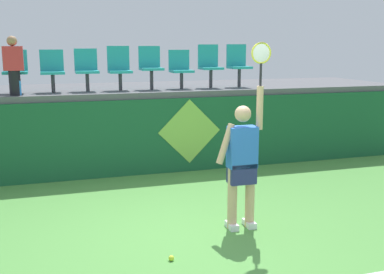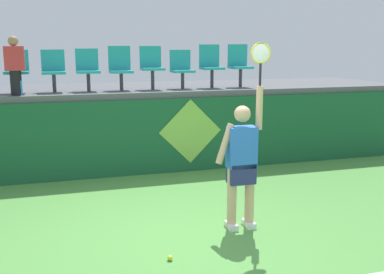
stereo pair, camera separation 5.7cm
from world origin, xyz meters
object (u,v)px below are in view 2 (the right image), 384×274
Objects in this scene: stadium_chair_4 at (152,65)px; stadium_chair_5 at (182,67)px; stadium_chair_0 at (17,69)px; stadium_chair_7 at (239,63)px; spectator_0 at (15,65)px; stadium_chair_6 at (211,64)px; tennis_ball at (170,258)px; stadium_chair_2 at (88,68)px; tennis_player at (242,160)px; stadium_chair_1 at (53,69)px; stadium_chair_3 at (120,67)px; water_bottle at (20,88)px.

stadium_chair_5 is at bearing -0.13° from stadium_chair_4.
stadium_chair_7 is (4.49, 0.01, 0.05)m from stadium_chair_0.
spectator_0 reaches higher than stadium_chair_4.
tennis_ball is at bearing -114.43° from stadium_chair_6.
stadium_chair_2 reaches higher than tennis_ball.
tennis_player is 4.20m from stadium_chair_7.
stadium_chair_4 is at bearing 9.16° from spectator_0.
stadium_chair_2 is 1.90m from stadium_chair_5.
tennis_player is 4.93m from stadium_chair_0.
stadium_chair_0 is 2.58m from stadium_chair_4.
stadium_chair_7 is (0.64, -0.00, 0.01)m from stadium_chair_6.
stadium_chair_5 reaches higher than tennis_ball.
stadium_chair_1 is 0.93× the size of stadium_chair_4.
stadium_chair_4 is (0.63, -0.01, 0.02)m from stadium_chair_3.
stadium_chair_1 is 1.02× the size of stadium_chair_5.
water_bottle is at bearing -166.60° from stadium_chair_3.
stadium_chair_6 is (0.64, 0.01, 0.07)m from stadium_chair_5.
stadium_chair_0 is 0.77× the size of spectator_0.
stadium_chair_1 is 0.64m from stadium_chair_2.
tennis_player reaches higher than stadium_chair_6.
stadium_chair_5 is (1.39, 4.46, 1.98)m from tennis_ball.
stadium_chair_3 is (1.28, 0.01, 0.02)m from stadium_chair_1.
stadium_chair_0 is at bearing 90.00° from spectator_0.
tennis_ball is at bearing -120.90° from stadium_chair_7.
stadium_chair_6 is 0.64m from stadium_chair_7.
tennis_player reaches higher than stadium_chair_5.
water_bottle is at bearing -174.26° from stadium_chair_7.
stadium_chair_0 is 0.93× the size of stadium_chair_4.
stadium_chair_7 reaches higher than stadium_chair_6.
stadium_chair_7 is at bearing 0.09° from stadium_chair_4.
stadium_chair_5 is at bearing 0.04° from stadium_chair_0.
spectator_0 reaches higher than tennis_player.
stadium_chair_0 is 1.30m from stadium_chair_2.
water_bottle is at bearing -170.02° from stadium_chair_4.
stadium_chair_6 reaches higher than stadium_chair_0.
spectator_0 is (-4.49, -0.42, 0.04)m from stadium_chair_7.
stadium_chair_0 is at bearing 112.12° from tennis_ball.
stadium_chair_7 is (3.18, 0.00, 0.05)m from stadium_chair_2.
stadium_chair_0 is at bearing -179.92° from stadium_chair_7.
stadium_chair_7 reaches higher than tennis_ball.
stadium_chair_2 is (1.30, 0.00, 0.00)m from stadium_chair_0.
stadium_chair_1 is at bearing -180.00° from stadium_chair_5.
stadium_chair_3 is at bearing 179.68° from stadium_chair_5.
spectator_0 is at bearing -173.78° from stadium_chair_6.
stadium_chair_4 reaches higher than water_bottle.
stadium_chair_7 is at bearing 68.38° from tennis_player.
tennis_ball is 0.07× the size of stadium_chair_6.
stadium_chair_0 is 3.21m from stadium_chair_5.
tennis_player is at bearing -102.69° from stadium_chair_6.
stadium_chair_2 reaches higher than stadium_chair_0.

